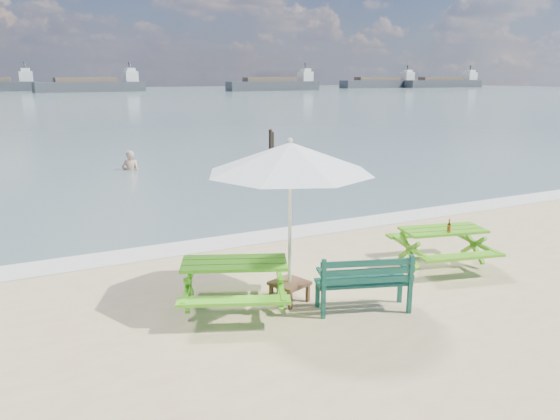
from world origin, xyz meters
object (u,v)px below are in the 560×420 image
side_table (290,291)px  beer_bottle (449,228)px  patio_umbrella (290,158)px  picnic_table_right (442,248)px  swimmer (131,174)px  picnic_table_left (235,286)px  park_bench (363,293)px

side_table → beer_bottle: (3.19, -0.03, 0.62)m
patio_umbrella → picnic_table_right: bearing=3.5°
side_table → swimmer: 13.48m
picnic_table_right → patio_umbrella: size_ratio=0.61×
picnic_table_right → beer_bottle: size_ratio=8.11×
patio_umbrella → picnic_table_left: bearing=170.1°
side_table → patio_umbrella: 2.09m
beer_bottle → swimmer: beer_bottle is taller
side_table → picnic_table_right: bearing=3.5°
picnic_table_right → patio_umbrella: 3.80m
picnic_table_left → park_bench: (1.69, -0.92, -0.09)m
side_table → patio_umbrella: size_ratio=0.20×
picnic_table_left → picnic_table_right: 4.13m
swimmer → picnic_table_left: bearing=-95.2°
beer_bottle → picnic_table_right: bearing=69.5°
picnic_table_left → patio_umbrella: (0.85, -0.15, 1.90)m
park_bench → picnic_table_right: bearing=21.6°
picnic_table_left → patio_umbrella: bearing=-9.9°
park_bench → beer_bottle: 2.52m
patio_umbrella → swimmer: (0.36, 13.47, -2.43)m
park_bench → patio_umbrella: size_ratio=0.46×
picnic_table_right → patio_umbrella: (-3.27, -0.20, 1.92)m
picnic_table_left → beer_bottle: 4.07m
park_bench → patio_umbrella: 2.30m
side_table → picnic_table_left: bearing=170.1°
picnic_table_left → picnic_table_right: picnic_table_left is taller
picnic_table_left → beer_bottle: (4.04, -0.18, 0.44)m
picnic_table_left → side_table: bearing=-9.9°
park_bench → side_table: (-0.84, 0.77, -0.10)m
picnic_table_left → side_table: size_ratio=3.45×
picnic_table_right → beer_bottle: 0.51m
picnic_table_left → patio_umbrella: size_ratio=0.69×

